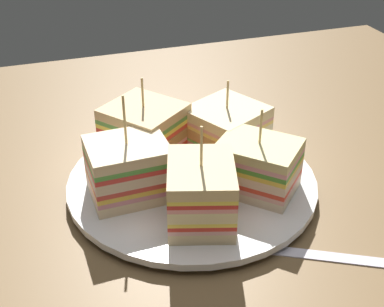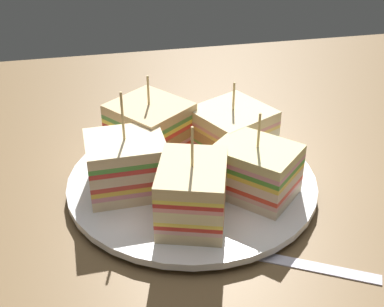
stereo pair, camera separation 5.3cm
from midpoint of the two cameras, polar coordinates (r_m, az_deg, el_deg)
name	(u,v)px [view 2 (the right image)]	position (r cm, az deg, el deg)	size (l,w,h in cm)	color
ground_plane	(192,195)	(55.77, 2.72, -4.66)	(100.32, 83.23, 1.80)	brown
plate	(192,182)	(54.79, 2.76, -3.23)	(25.93, 25.93, 1.32)	white
sandwich_wedge_0	(232,132)	(57.77, 6.99, 2.28)	(10.02, 9.81, 8.58)	#DEB48C
sandwich_wedge_1	(150,130)	(57.06, -1.94, 2.55)	(10.22, 10.33, 9.39)	#E1BF84
sandwich_wedge_2	(127,165)	(51.34, -4.23, -1.35)	(7.83, 6.55, 10.77)	beige
sandwich_wedge_3	(192,193)	(47.33, 3.23, -4.44)	(7.95, 9.05, 9.78)	#D5B887
sandwich_wedge_4	(255,170)	(51.57, 9.88, -1.91)	(9.50, 9.51, 8.93)	beige
chip_pile	(216,177)	(53.28, 5.44, -2.63)	(6.17, 6.46, 2.07)	#DBB369
salad_garnish	(192,129)	(62.38, 2.47, 2.67)	(6.17, 6.10, 1.30)	#457B32
spoon	(263,254)	(47.58, 11.05, -10.86)	(12.91, 8.09, 1.00)	silver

